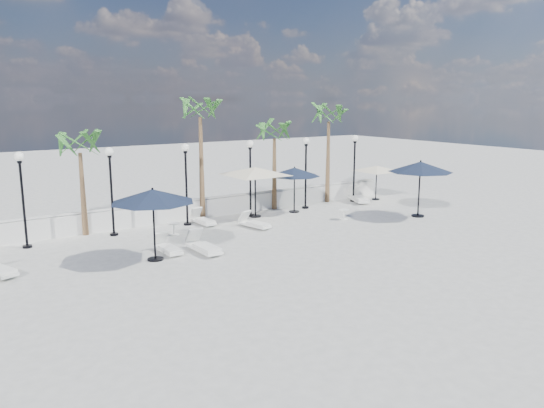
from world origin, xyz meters
TOP-DOWN VIEW (x-y plane):
  - ground at (0.00, 0.00)m, footprint 100.00×100.00m
  - balustrade at (0.00, 7.50)m, footprint 26.00×0.30m
  - lamppost_1 at (-7.00, 6.50)m, footprint 0.36×0.36m
  - lamppost_2 at (-3.50, 6.50)m, footprint 0.36×0.36m
  - lamppost_3 at (0.00, 6.50)m, footprint 0.36×0.36m
  - lamppost_4 at (3.50, 6.50)m, footprint 0.36×0.36m
  - lamppost_5 at (7.00, 6.50)m, footprint 0.36×0.36m
  - lamppost_6 at (10.50, 6.50)m, footprint 0.36×0.36m
  - palm_1 at (-4.50, 7.30)m, footprint 2.60×2.60m
  - palm_2 at (1.20, 7.30)m, footprint 2.60×2.60m
  - palm_3 at (5.50, 7.30)m, footprint 2.60×2.60m
  - palm_4 at (9.20, 7.30)m, footprint 2.60×2.60m
  - lounger_1 at (-2.63, 2.68)m, footprint 0.61×1.72m
  - lounger_3 at (0.66, 6.22)m, footprint 0.63×1.75m
  - lounger_4 at (2.34, 4.28)m, footprint 0.89×1.78m
  - lounger_5 at (-1.43, 1.97)m, footprint 0.70×1.99m
  - lounger_6 at (10.62, 6.22)m, footprint 1.44×2.17m
  - side_table_1 at (-1.29, 5.11)m, footprint 0.57×0.57m
  - side_table_2 at (6.91, 3.26)m, footprint 0.51×0.51m
  - parasol_navy_left at (-3.36, 2.07)m, footprint 3.08×3.08m
  - parasol_navy_mid at (5.90, 6.04)m, footprint 2.70×2.70m
  - parasol_navy_right at (10.49, 1.69)m, footprint 3.19×3.19m
  - parasol_cream_sq_a at (3.60, 6.20)m, footprint 5.52×5.52m
  - parasol_cream_sq_b at (12.00, 6.20)m, footprint 4.31×4.31m

SIDE VIEW (x-z plane):
  - ground at x=0.00m, z-range 0.00..0.00m
  - lounger_4 at x=2.34m, z-range -0.10..0.53m
  - lounger_1 at x=-2.63m, z-range -0.10..0.53m
  - lounger_3 at x=0.66m, z-range -0.11..0.54m
  - lounger_5 at x=-1.43m, z-range -0.12..0.62m
  - lounger_6 at x=10.62m, z-range -0.13..0.65m
  - side_table_2 at x=6.91m, z-range 0.05..0.55m
  - side_table_1 at x=-1.29m, z-range 0.06..0.61m
  - balustrade at x=0.00m, z-range -0.04..0.97m
  - parasol_cream_sq_b at x=12.00m, z-range 0.92..3.08m
  - parasol_navy_mid at x=5.90m, z-range 0.92..3.33m
  - parasol_navy_left at x=-3.36m, z-range 1.04..3.75m
  - lamppost_1 at x=-7.00m, z-range 0.57..4.41m
  - lamppost_2 at x=-3.50m, z-range 0.57..4.41m
  - lamppost_3 at x=0.00m, z-range 0.57..4.41m
  - lamppost_4 at x=3.50m, z-range 0.57..4.41m
  - lamppost_5 at x=7.00m, z-range 0.57..4.41m
  - lamppost_6 at x=10.50m, z-range 0.57..4.41m
  - parasol_cream_sq_a at x=3.60m, z-range 1.15..3.87m
  - parasol_navy_right at x=10.49m, z-range 1.08..3.95m
  - palm_1 at x=-4.50m, z-range 1.40..6.10m
  - palm_3 at x=5.50m, z-range 1.50..6.40m
  - palm_4 at x=9.20m, z-range 1.88..7.58m
  - palm_2 at x=1.20m, z-range 2.07..8.17m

